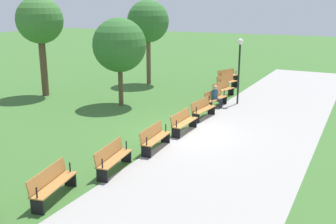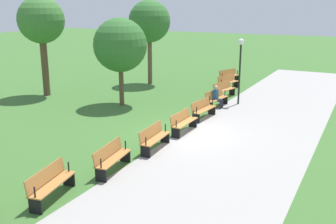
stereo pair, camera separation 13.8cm
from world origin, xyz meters
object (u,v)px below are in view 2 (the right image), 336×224
at_px(bench_0, 229,76).
at_px(bench_8, 50,183).
at_px(bench_1, 228,82).
at_px(bench_2, 224,89).
at_px(bench_5, 183,121).
at_px(person_seated, 217,96).
at_px(tree_1, 149,22).
at_px(bench_4, 203,109).
at_px(bench_3, 216,98).
at_px(lamp_post, 240,58).
at_px(tree_3, 41,21).
at_px(bench_6, 154,137).
at_px(bench_7, 112,157).
at_px(tree_0, 120,45).

relative_size(bench_0, bench_8, 1.00).
height_order(bench_1, bench_2, same).
bearing_deg(bench_5, bench_2, -174.19).
relative_size(person_seated, tree_1, 0.21).
bearing_deg(bench_4, bench_5, 5.83).
distance_m(bench_1, bench_3, 4.73).
relative_size(bench_3, lamp_post, 0.52).
bearing_deg(bench_4, tree_1, -129.70).
bearing_deg(tree_1, bench_0, 122.97).
distance_m(person_seated, tree_1, 8.39).
distance_m(bench_0, tree_3, 12.87).
xyz_separation_m(bench_3, person_seated, (0.18, 0.12, 0.16)).
relative_size(bench_2, bench_6, 1.02).
height_order(bench_6, person_seated, person_seated).
bearing_deg(bench_6, tree_1, -153.05).
bearing_deg(bench_7, lamp_post, 167.52).
relative_size(bench_2, tree_0, 0.40).
height_order(bench_2, person_seated, person_seated).
bearing_deg(bench_7, bench_8, -17.48).
bearing_deg(tree_1, bench_7, 25.34).
bearing_deg(person_seated, tree_3, -71.56).
distance_m(bench_5, bench_8, 7.09).
distance_m(bench_0, bench_3, 7.09).
bearing_deg(lamp_post, bench_5, -5.35).
xyz_separation_m(bench_0, bench_3, (6.89, 1.66, 0.00)).
xyz_separation_m(bench_4, bench_7, (7.09, -0.24, 0.00)).
bearing_deg(bench_3, bench_5, 11.66).
bearing_deg(bench_3, bench_4, 13.60).
xyz_separation_m(bench_6, tree_3, (-5.00, -10.26, 3.87)).
bearing_deg(bench_6, bench_4, 176.11).
distance_m(bench_4, bench_7, 7.09).
xyz_separation_m(bench_2, tree_3, (4.42, -9.62, 3.87)).
height_order(bench_2, bench_5, same).
relative_size(bench_2, bench_5, 1.03).
bearing_deg(bench_6, bench_5, 174.17).
bearing_deg(tree_0, bench_8, 23.55).
distance_m(bench_4, bench_5, 2.37).
bearing_deg(bench_8, bench_2, 168.32).
xyz_separation_m(tree_3, lamp_post, (-3.25, 10.89, -1.84)).
bearing_deg(bench_2, bench_0, -152.82).
distance_m(bench_1, bench_4, 7.09).
relative_size(bench_1, tree_1, 0.33).
bearing_deg(bench_1, bench_7, 19.44).
height_order(bench_0, bench_7, same).
height_order(bench_2, bench_3, same).
bearing_deg(tree_3, tree_1, 148.11).
xyz_separation_m(bench_7, bench_8, (2.33, -0.40, 0.00)).
bearing_deg(bench_4, bench_8, 0.02).
bearing_deg(bench_3, tree_0, -58.89).
height_order(tree_1, tree_3, tree_3).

